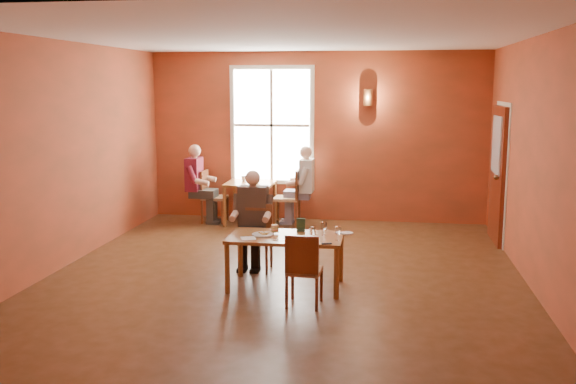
# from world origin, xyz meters

# --- Properties ---
(ground) EXTENTS (6.00, 7.00, 0.01)m
(ground) POSITION_xyz_m (0.00, 0.00, 0.00)
(ground) COLOR brown
(ground) RESTS_ON ground
(wall_back) EXTENTS (6.00, 0.04, 3.00)m
(wall_back) POSITION_xyz_m (0.00, 3.50, 1.50)
(wall_back) COLOR brown
(wall_back) RESTS_ON ground
(wall_front) EXTENTS (6.00, 0.04, 3.00)m
(wall_front) POSITION_xyz_m (0.00, -3.50, 1.50)
(wall_front) COLOR brown
(wall_front) RESTS_ON ground
(wall_left) EXTENTS (0.04, 7.00, 3.00)m
(wall_left) POSITION_xyz_m (-3.00, 0.00, 1.50)
(wall_left) COLOR brown
(wall_left) RESTS_ON ground
(wall_right) EXTENTS (0.04, 7.00, 3.00)m
(wall_right) POSITION_xyz_m (3.00, 0.00, 1.50)
(wall_right) COLOR brown
(wall_right) RESTS_ON ground
(ceiling) EXTENTS (6.00, 7.00, 0.04)m
(ceiling) POSITION_xyz_m (0.00, 0.00, 3.00)
(ceiling) COLOR white
(ceiling) RESTS_ON wall_back
(window) EXTENTS (1.36, 0.10, 1.96)m
(window) POSITION_xyz_m (-0.80, 3.45, 1.70)
(window) COLOR white
(window) RESTS_ON wall_back
(door) EXTENTS (0.12, 1.04, 2.10)m
(door) POSITION_xyz_m (2.94, 2.30, 1.05)
(door) COLOR maroon
(door) RESTS_ON ground
(wall_sconce) EXTENTS (0.16, 0.16, 0.28)m
(wall_sconce) POSITION_xyz_m (0.90, 3.40, 2.20)
(wall_sconce) COLOR brown
(wall_sconce) RESTS_ON wall_back
(main_table) EXTENTS (1.36, 0.76, 0.64)m
(main_table) POSITION_xyz_m (0.08, -0.50, 0.32)
(main_table) COLOR brown
(main_table) RESTS_ON ground
(chair_diner_main) EXTENTS (0.38, 0.38, 0.86)m
(chair_diner_main) POSITION_xyz_m (-0.42, 0.15, 0.43)
(chair_diner_main) COLOR brown
(chair_diner_main) RESTS_ON ground
(diner_main) EXTENTS (0.50, 0.50, 1.25)m
(diner_main) POSITION_xyz_m (-0.42, 0.12, 0.63)
(diner_main) COLOR black
(diner_main) RESTS_ON ground
(chair_empty) EXTENTS (0.39, 0.39, 0.83)m
(chair_empty) POSITION_xyz_m (0.39, -1.10, 0.41)
(chair_empty) COLOR brown
(chair_empty) RESTS_ON ground
(plate_food) EXTENTS (0.28, 0.28, 0.03)m
(plate_food) POSITION_xyz_m (-0.19, -0.51, 0.65)
(plate_food) COLOR silver
(plate_food) RESTS_ON main_table
(sandwich) EXTENTS (0.10, 0.10, 0.09)m
(sandwich) POSITION_xyz_m (-0.07, -0.40, 0.68)
(sandwich) COLOR tan
(sandwich) RESTS_ON main_table
(goblet_a) EXTENTS (0.08, 0.08, 0.17)m
(goblet_a) POSITION_xyz_m (0.53, -0.40, 0.72)
(goblet_a) COLOR white
(goblet_a) RESTS_ON main_table
(goblet_b) EXTENTS (0.09, 0.09, 0.18)m
(goblet_b) POSITION_xyz_m (0.72, -0.63, 0.73)
(goblet_b) COLOR white
(goblet_b) RESTS_ON main_table
(goblet_c) EXTENTS (0.09, 0.09, 0.18)m
(goblet_c) POSITION_xyz_m (0.43, -0.69, 0.72)
(goblet_c) COLOR white
(goblet_c) RESTS_ON main_table
(menu_stand) EXTENTS (0.10, 0.06, 0.17)m
(menu_stand) POSITION_xyz_m (0.23, -0.25, 0.72)
(menu_stand) COLOR #203D29
(menu_stand) RESTS_ON main_table
(knife) EXTENTS (0.18, 0.07, 0.00)m
(knife) POSITION_xyz_m (0.06, -0.73, 0.64)
(knife) COLOR silver
(knife) RESTS_ON main_table
(napkin) EXTENTS (0.21, 0.21, 0.01)m
(napkin) POSITION_xyz_m (-0.33, -0.70, 0.64)
(napkin) COLOR white
(napkin) RESTS_ON main_table
(side_plate) EXTENTS (0.18, 0.18, 0.01)m
(side_plate) POSITION_xyz_m (0.79, -0.26, 0.64)
(side_plate) COLOR white
(side_plate) RESTS_ON main_table
(sunglasses) EXTENTS (0.12, 0.07, 0.01)m
(sunglasses) POSITION_xyz_m (0.60, -0.82, 0.64)
(sunglasses) COLOR black
(sunglasses) RESTS_ON main_table
(second_table) EXTENTS (0.83, 0.83, 0.73)m
(second_table) POSITION_xyz_m (-1.10, 3.00, 0.36)
(second_table) COLOR brown
(second_table) RESTS_ON ground
(chair_diner_white) EXTENTS (0.43, 0.43, 0.97)m
(chair_diner_white) POSITION_xyz_m (-0.45, 3.00, 0.48)
(chair_diner_white) COLOR #3B2010
(chair_diner_white) RESTS_ON ground
(diner_white) EXTENTS (0.53, 0.53, 1.32)m
(diner_white) POSITION_xyz_m (-0.42, 3.00, 0.66)
(diner_white) COLOR white
(diner_white) RESTS_ON ground
(chair_diner_maroon) EXTENTS (0.41, 0.41, 0.92)m
(chair_diner_maroon) POSITION_xyz_m (-1.75, 3.00, 0.46)
(chair_diner_maroon) COLOR #542C1A
(chair_diner_maroon) RESTS_ON ground
(diner_maroon) EXTENTS (0.54, 0.54, 1.34)m
(diner_maroon) POSITION_xyz_m (-1.78, 3.00, 0.67)
(diner_maroon) COLOR maroon
(diner_maroon) RESTS_ON ground
(cup_a) EXTENTS (0.12, 0.12, 0.09)m
(cup_a) POSITION_xyz_m (-0.98, 2.93, 0.78)
(cup_a) COLOR white
(cup_a) RESTS_ON second_table
(cup_b) EXTENTS (0.12, 0.12, 0.09)m
(cup_b) POSITION_xyz_m (-1.25, 3.14, 0.77)
(cup_b) COLOR white
(cup_b) RESTS_ON second_table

